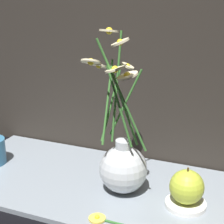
# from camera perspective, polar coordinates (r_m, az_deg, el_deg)

# --- Properties ---
(ground_plane) EXTENTS (6.00, 6.00, 0.00)m
(ground_plane) POSITION_cam_1_polar(r_m,az_deg,el_deg) (0.94, -0.82, -11.61)
(ground_plane) COLOR black
(shelf) EXTENTS (0.81, 0.36, 0.01)m
(shelf) POSITION_cam_1_polar(r_m,az_deg,el_deg) (0.93, -0.82, -11.30)
(shelf) COLOR gray
(shelf) RESTS_ON ground_plane
(vase_with_flowers) EXTENTS (0.17, 0.21, 0.38)m
(vase_with_flowers) POSITION_cam_1_polar(r_m,az_deg,el_deg) (0.87, 1.64, -7.79)
(vase_with_flowers) COLOR silver
(vase_with_flowers) RESTS_ON shelf
(saucer_plate) EXTENTS (0.09, 0.09, 0.01)m
(saucer_plate) POSITION_cam_1_polar(r_m,az_deg,el_deg) (0.86, 11.14, -13.60)
(saucer_plate) COLOR white
(saucer_plate) RESTS_ON shelf
(orange_fruit) EXTENTS (0.08, 0.08, 0.08)m
(orange_fruit) POSITION_cam_1_polar(r_m,az_deg,el_deg) (0.84, 11.32, -11.12)
(orange_fruit) COLOR #B7C638
(orange_fruit) RESTS_ON saucer_plate
(loose_daisy) EXTENTS (0.12, 0.04, 0.01)m
(loose_daisy) POSITION_cam_1_polar(r_m,az_deg,el_deg) (0.80, -1.33, -16.09)
(loose_daisy) COLOR #336B2D
(loose_daisy) RESTS_ON shelf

